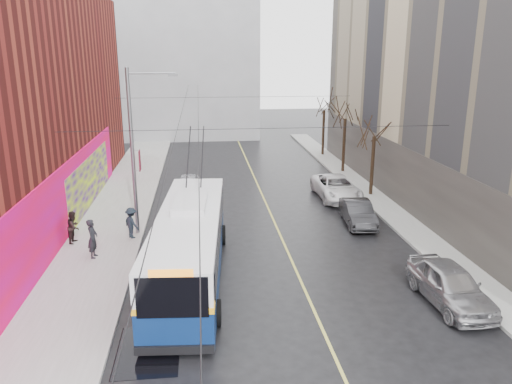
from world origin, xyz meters
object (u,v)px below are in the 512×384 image
parked_car_b (358,213)px  following_car (188,184)px  pedestrian_a (93,238)px  tree_far (324,102)px  pedestrian_b (74,227)px  trolleybus (190,244)px  tree_mid (346,109)px  streetlight_pole (135,149)px  tree_near (375,125)px  parked_car_c (336,187)px  parked_car_a (450,285)px  pedestrian_c (132,223)px

parked_car_b → following_car: parked_car_b is taller
pedestrian_a → tree_far: bearing=-32.1°
pedestrian_a → pedestrian_b: pedestrian_a is taller
tree_far → trolleybus: bearing=-115.6°
tree_mid → pedestrian_a: tree_mid is taller
streetlight_pole → tree_near: streetlight_pole is taller
parked_car_b → parked_car_c: size_ratio=0.77×
tree_far → trolleybus: tree_far is taller
streetlight_pole → parked_car_c: bearing=24.5°
tree_mid → pedestrian_a: size_ratio=3.47×
tree_far → pedestrian_b: tree_far is taller
parked_car_b → parked_car_c: parked_car_c is taller
trolleybus → pedestrian_a: size_ratio=6.54×
tree_near → parked_car_a: tree_near is taller
pedestrian_a → pedestrian_b: size_ratio=1.14×
streetlight_pole → parked_car_b: bearing=1.7°
streetlight_pole → following_car: streetlight_pole is taller
tree_mid → parked_car_b: tree_mid is taller
pedestrian_a → streetlight_pole: bearing=-26.2°
following_car → pedestrian_b: size_ratio=2.30×
trolleybus → following_car: bearing=95.6°
trolleybus → following_car: trolleybus is taller
tree_mid → parked_car_c: tree_mid is taller
following_car → tree_far: bearing=47.4°
parked_car_b → pedestrian_b: (-15.66, -1.47, 0.30)m
tree_far → following_car: (-12.68, -11.92, -4.48)m
parked_car_c → pedestrian_b: (-15.84, -6.86, 0.23)m
streetlight_pole → pedestrian_c: streetlight_pole is taller
tree_mid → pedestrian_c: 21.16m
parked_car_c → following_car: size_ratio=1.42×
parked_car_b → pedestrian_b: size_ratio=2.51×
following_car → pedestrian_a: 12.11m
streetlight_pole → tree_mid: size_ratio=1.35×
tree_near → pedestrian_c: 17.37m
tree_mid → following_car: 14.36m
trolleybus → tree_far: bearing=68.6°
streetlight_pole → parked_car_b: streetlight_pole is taller
tree_mid → pedestrian_b: bearing=-142.5°
parked_car_a → pedestrian_c: size_ratio=2.87×
parked_car_c → following_car: 10.40m
parked_car_a → streetlight_pole: bearing=142.3°
trolleybus → following_car: 13.87m
tree_mid → pedestrian_b: tree_mid is taller
tree_far → parked_car_a: (-2.00, -29.26, -4.33)m
parked_car_a → pedestrian_b: 18.31m
streetlight_pole → following_car: 9.42m
tree_far → pedestrian_b: bearing=-131.1°
streetlight_pole → tree_near: bearing=21.6°
tree_mid → tree_near: bearing=-90.0°
parked_car_a → pedestrian_a: (-15.02, 6.04, 0.30)m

